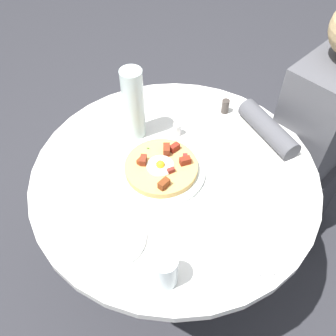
# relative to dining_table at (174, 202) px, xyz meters

# --- Properties ---
(ground_plane) EXTENTS (6.00, 6.00, 0.00)m
(ground_plane) POSITION_rel_dining_table_xyz_m (0.00, 0.00, -0.54)
(ground_plane) COLOR #2D2D33
(dining_table) EXTENTS (0.93, 0.93, 0.71)m
(dining_table) POSITION_rel_dining_table_xyz_m (0.00, 0.00, 0.00)
(dining_table) COLOR silver
(dining_table) RESTS_ON ground_plane
(person_seated) EXTENTS (0.53, 0.35, 1.14)m
(person_seated) POSITION_rel_dining_table_xyz_m (-0.62, 0.18, -0.04)
(person_seated) COLOR #2D2D33
(person_seated) RESTS_ON ground_plane
(pizza_plate) EXTENTS (0.28, 0.28, 0.01)m
(pizza_plate) POSITION_rel_dining_table_xyz_m (0.03, -0.03, 0.17)
(pizza_plate) COLOR silver
(pizza_plate) RESTS_ON dining_table
(breakfast_pizza) EXTENTS (0.23, 0.23, 0.05)m
(breakfast_pizza) POSITION_rel_dining_table_xyz_m (0.03, -0.03, 0.19)
(breakfast_pizza) COLOR tan
(breakfast_pizza) RESTS_ON pizza_plate
(bread_plate) EXTENTS (0.19, 0.19, 0.01)m
(bread_plate) POSITION_rel_dining_table_xyz_m (0.29, 0.05, 0.17)
(bread_plate) COLOR white
(bread_plate) RESTS_ON dining_table
(napkin) EXTENTS (0.22, 0.22, 0.00)m
(napkin) POSITION_rel_dining_table_xyz_m (0.02, 0.35, 0.17)
(napkin) COLOR white
(napkin) RESTS_ON dining_table
(fork) EXTENTS (0.13, 0.14, 0.00)m
(fork) POSITION_rel_dining_table_xyz_m (0.03, 0.34, 0.17)
(fork) COLOR silver
(fork) RESTS_ON napkin
(knife) EXTENTS (0.13, 0.14, 0.00)m
(knife) POSITION_rel_dining_table_xyz_m (0.00, 0.36, 0.17)
(knife) COLOR silver
(knife) RESTS_ON napkin
(water_glass) EXTENTS (0.07, 0.07, 0.11)m
(water_glass) POSITION_rel_dining_table_xyz_m (0.28, 0.24, 0.22)
(water_glass) COLOR silver
(water_glass) RESTS_ON dining_table
(water_bottle) EXTENTS (0.07, 0.07, 0.26)m
(water_bottle) POSITION_rel_dining_table_xyz_m (-0.03, -0.22, 0.30)
(water_bottle) COLOR silver
(water_bottle) RESTS_ON dining_table
(salt_shaker) EXTENTS (0.03, 0.03, 0.05)m
(salt_shaker) POSITION_rel_dining_table_xyz_m (-0.13, -0.12, 0.19)
(salt_shaker) COLOR white
(salt_shaker) RESTS_ON dining_table
(pepper_shaker) EXTENTS (0.03, 0.03, 0.05)m
(pepper_shaker) POSITION_rel_dining_table_xyz_m (-0.34, -0.08, 0.19)
(pepper_shaker) COLOR #3F3833
(pepper_shaker) RESTS_ON dining_table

